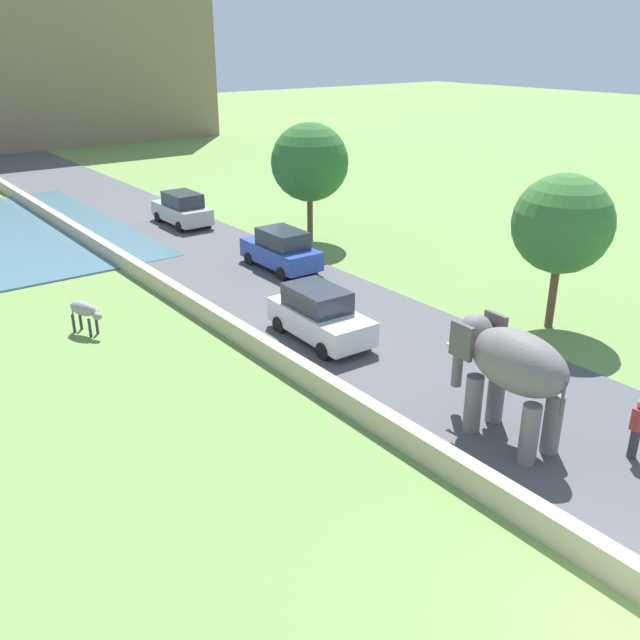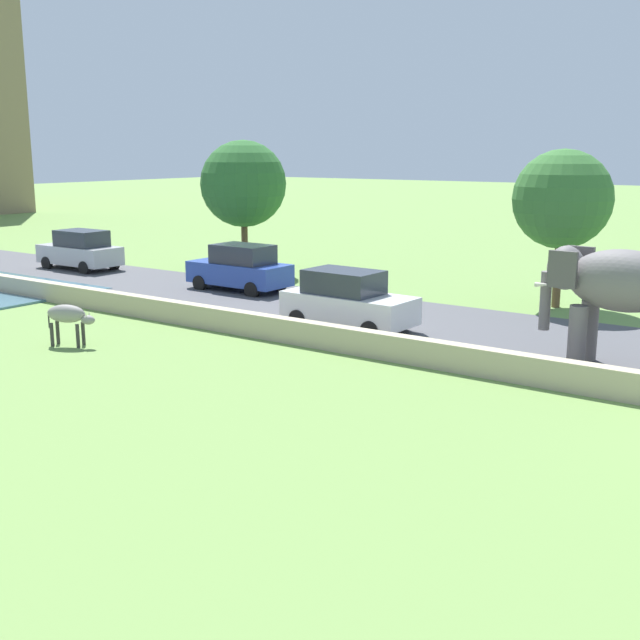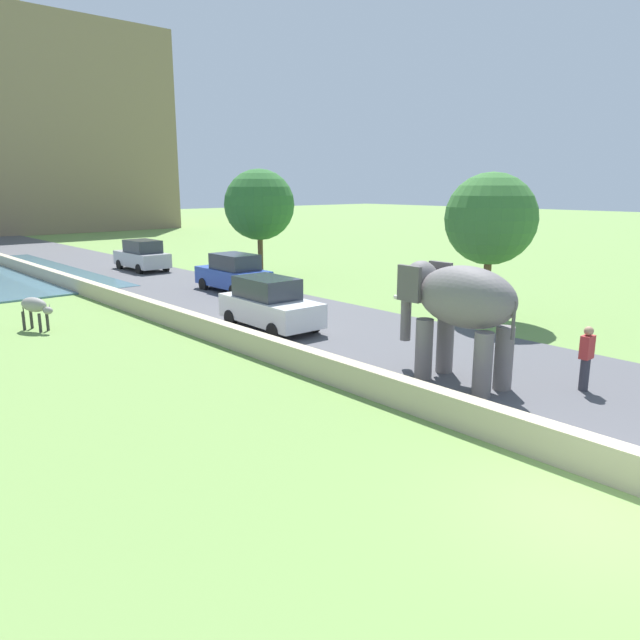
{
  "view_description": "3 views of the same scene",
  "coord_description": "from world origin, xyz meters",
  "px_view_note": "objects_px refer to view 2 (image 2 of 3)",
  "views": [
    {
      "loc": [
        -9.12,
        -3.97,
        9.38
      ],
      "look_at": [
        1.93,
        10.65,
        1.75
      ],
      "focal_mm": 38.37,
      "sensor_mm": 36.0,
      "label": 1
    },
    {
      "loc": [
        -15.82,
        0.13,
        5.28
      ],
      "look_at": [
        -2.43,
        9.55,
        1.73
      ],
      "focal_mm": 44.15,
      "sensor_mm": 36.0,
      "label": 2
    },
    {
      "loc": [
        -8.49,
        -3.23,
        4.85
      ],
      "look_at": [
        2.36,
        8.88,
        1.14
      ],
      "focal_mm": 33.23,
      "sensor_mm": 36.0,
      "label": 3
    }
  ],
  "objects_px": {
    "elephant": "(614,288)",
    "cow_grey": "(68,316)",
    "car_blue": "(240,268)",
    "car_white": "(347,301)",
    "car_silver": "(80,250)"
  },
  "relations": [
    {
      "from": "cow_grey",
      "to": "car_silver",
      "type": "bearing_deg",
      "value": 50.45
    },
    {
      "from": "elephant",
      "to": "car_blue",
      "type": "xyz_separation_m",
      "value": [
        3.14,
        14.52,
        -1.14
      ]
    },
    {
      "from": "elephant",
      "to": "cow_grey",
      "type": "distance_m",
      "value": 14.21
    },
    {
      "from": "car_silver",
      "to": "car_white",
      "type": "bearing_deg",
      "value": -100.93
    },
    {
      "from": "car_blue",
      "to": "car_white",
      "type": "relative_size",
      "value": 0.99
    },
    {
      "from": "car_white",
      "to": "car_blue",
      "type": "bearing_deg",
      "value": 65.51
    },
    {
      "from": "elephant",
      "to": "car_blue",
      "type": "bearing_deg",
      "value": 77.79
    },
    {
      "from": "elephant",
      "to": "car_white",
      "type": "bearing_deg",
      "value": 90.05
    },
    {
      "from": "car_silver",
      "to": "car_white",
      "type": "relative_size",
      "value": 0.99
    },
    {
      "from": "elephant",
      "to": "car_blue",
      "type": "distance_m",
      "value": 14.9
    },
    {
      "from": "car_blue",
      "to": "car_white",
      "type": "xyz_separation_m",
      "value": [
        -3.15,
        -6.91,
        0.0
      ]
    },
    {
      "from": "car_silver",
      "to": "car_blue",
      "type": "relative_size",
      "value": 1.0
    },
    {
      "from": "car_silver",
      "to": "cow_grey",
      "type": "bearing_deg",
      "value": -129.55
    },
    {
      "from": "car_blue",
      "to": "elephant",
      "type": "bearing_deg",
      "value": -102.21
    },
    {
      "from": "car_silver",
      "to": "car_blue",
      "type": "distance_m",
      "value": 9.39
    }
  ]
}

